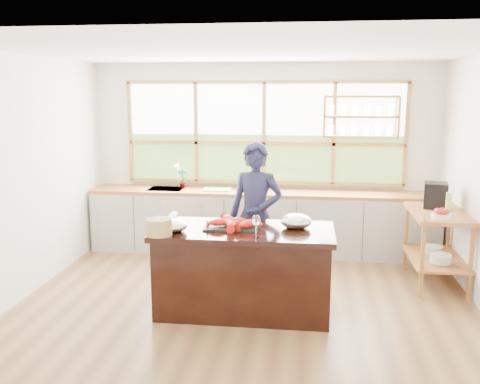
% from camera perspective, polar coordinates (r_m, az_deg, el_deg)
% --- Properties ---
extents(ground_plane, '(5.00, 5.00, 0.00)m').
position_cam_1_polar(ground_plane, '(6.01, 0.64, -11.80)').
color(ground_plane, olive).
extents(room_shell, '(5.02, 4.52, 2.71)m').
position_cam_1_polar(room_shell, '(6.08, 1.47, 5.54)').
color(room_shell, white).
rests_on(room_shell, ground_plane).
extents(back_counter, '(4.90, 0.63, 0.90)m').
position_cam_1_polar(back_counter, '(7.70, 2.18, -3.13)').
color(back_counter, '#BBB9B0').
rests_on(back_counter, ground_plane).
extents(right_shelf_unit, '(0.62, 1.10, 0.90)m').
position_cam_1_polar(right_shelf_unit, '(6.80, 20.29, -4.39)').
color(right_shelf_unit, '#A86F2E').
rests_on(right_shelf_unit, ground_plane).
extents(island, '(1.85, 0.90, 0.90)m').
position_cam_1_polar(island, '(5.66, 0.42, -8.33)').
color(island, black).
rests_on(island, ground_plane).
extents(cook, '(0.70, 0.53, 1.73)m').
position_cam_1_polar(cook, '(6.23, 1.66, -2.61)').
color(cook, '#1A1B36').
rests_on(cook, ground_plane).
extents(potted_plant, '(0.16, 0.11, 0.29)m').
position_cam_1_polar(potted_plant, '(7.83, -6.22, 1.46)').
color(potted_plant, slate).
rests_on(potted_plant, back_counter).
extents(cutting_board, '(0.42, 0.33, 0.01)m').
position_cam_1_polar(cutting_board, '(7.69, -2.43, 0.29)').
color(cutting_board, '#7BCE50').
rests_on(cutting_board, back_counter).
extents(espresso_machine, '(0.32, 0.33, 0.31)m').
position_cam_1_polar(espresso_machine, '(6.91, 20.13, -0.33)').
color(espresso_machine, black).
rests_on(espresso_machine, right_shelf_unit).
extents(wine_bottle, '(0.07, 0.07, 0.27)m').
position_cam_1_polar(wine_bottle, '(6.52, 21.35, -1.21)').
color(wine_bottle, '#B2BC5A').
rests_on(wine_bottle, right_shelf_unit).
extents(fruit_bowl, '(0.22, 0.22, 0.11)m').
position_cam_1_polar(fruit_bowl, '(6.39, 20.71, -2.22)').
color(fruit_bowl, silver).
rests_on(fruit_bowl, right_shelf_unit).
extents(slate_board, '(0.57, 0.43, 0.02)m').
position_cam_1_polar(slate_board, '(5.60, -0.94, -3.69)').
color(slate_board, black).
rests_on(slate_board, island).
extents(lobster_pile, '(0.52, 0.48, 0.08)m').
position_cam_1_polar(lobster_pile, '(5.55, -0.76, -3.28)').
color(lobster_pile, red).
rests_on(lobster_pile, slate_board).
extents(mixing_bowl_left, '(0.28, 0.28, 0.13)m').
position_cam_1_polar(mixing_bowl_left, '(5.46, -7.10, -3.59)').
color(mixing_bowl_left, silver).
rests_on(mixing_bowl_left, island).
extents(mixing_bowl_right, '(0.32, 0.32, 0.16)m').
position_cam_1_polar(mixing_bowl_right, '(5.59, 5.99, -3.12)').
color(mixing_bowl_right, silver).
rests_on(mixing_bowl_right, island).
extents(wine_glass, '(0.08, 0.08, 0.22)m').
position_cam_1_polar(wine_glass, '(5.18, 1.73, -3.13)').
color(wine_glass, white).
rests_on(wine_glass, island).
extents(wicker_basket, '(0.26, 0.26, 0.17)m').
position_cam_1_polar(wicker_basket, '(5.34, -8.64, -3.71)').
color(wicker_basket, '#A7914C').
rests_on(wicker_basket, island).
extents(parchment_roll, '(0.09, 0.30, 0.08)m').
position_cam_1_polar(parchment_roll, '(5.89, -7.30, -2.72)').
color(parchment_roll, white).
rests_on(parchment_roll, island).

